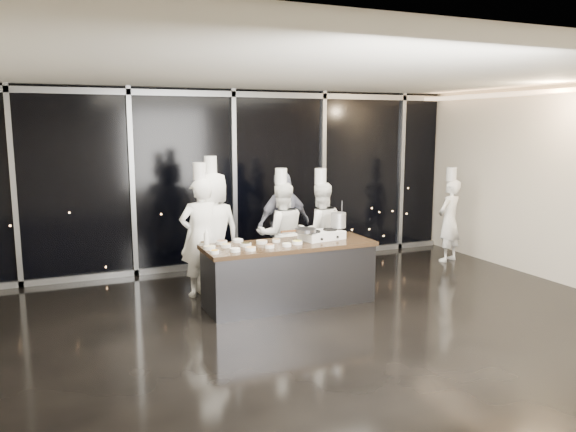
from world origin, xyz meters
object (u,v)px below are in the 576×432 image
at_px(stove, 322,235).
at_px(frying_pan, 305,230).
at_px(demo_counter, 289,274).
at_px(guest, 284,225).
at_px(stock_pot, 338,220).
at_px(chef_center, 281,233).
at_px(chef_side, 449,219).
at_px(chef_left, 212,232).
at_px(chef_far_left, 201,236).
at_px(chef_right, 320,231).

height_order(stove, frying_pan, frying_pan).
relative_size(demo_counter, guest, 1.36).
xyz_separation_m(stock_pot, chef_center, (-0.57, 0.87, -0.31)).
bearing_deg(chef_side, stock_pot, -1.20).
bearing_deg(chef_center, guest, -111.71).
bearing_deg(stock_pot, chef_left, 151.97).
distance_m(chef_center, guest, 0.41).
height_order(chef_left, chef_center, chef_left).
bearing_deg(demo_counter, stove, 7.73).
bearing_deg(chef_left, chef_center, 168.63).
bearing_deg(chef_far_left, stove, 149.09).
height_order(stock_pot, chef_right, chef_right).
bearing_deg(chef_right, demo_counter, 51.91).
xyz_separation_m(chef_left, chef_center, (1.14, -0.03, -0.11)).
bearing_deg(chef_right, chef_center, 4.13).
bearing_deg(guest, chef_far_left, 1.18).
relative_size(frying_pan, chef_far_left, 0.28).
xyz_separation_m(frying_pan, stock_pot, (0.62, 0.14, 0.09)).
distance_m(demo_counter, frying_pan, 0.66).
bearing_deg(chef_center, chef_left, 5.08).
xyz_separation_m(frying_pan, chef_left, (-1.09, 1.05, -0.12)).
bearing_deg(chef_center, chef_right, -175.92).
bearing_deg(chef_center, stock_pot, 129.95).
distance_m(demo_counter, chef_center, 1.13).
xyz_separation_m(chef_center, guest, (0.19, 0.35, 0.07)).
relative_size(demo_counter, chef_right, 1.32).
xyz_separation_m(stove, chef_side, (3.26, 1.13, -0.16)).
height_order(chef_far_left, chef_center, chef_far_left).
relative_size(chef_far_left, chef_left, 0.96).
relative_size(demo_counter, chef_far_left, 1.22).
height_order(stock_pot, chef_side, chef_side).
bearing_deg(guest, stock_pot, 91.78).
bearing_deg(stove, demo_counter, 178.50).
bearing_deg(chef_right, chef_far_left, 9.01).
distance_m(stock_pot, guest, 1.31).
bearing_deg(stove, chef_side, 9.85).
height_order(chef_left, chef_side, chef_left).
bearing_deg(demo_counter, frying_pan, 1.53).
xyz_separation_m(chef_far_left, chef_left, (0.21, 0.14, 0.03)).
xyz_separation_m(demo_counter, frying_pan, (0.25, 0.01, 0.61)).
relative_size(stock_pot, chef_side, 0.13).
xyz_separation_m(stock_pot, guest, (-0.38, 1.23, -0.25)).
height_order(stock_pot, chef_far_left, chef_far_left).
height_order(stock_pot, chef_left, chef_left).
xyz_separation_m(chef_right, chef_side, (2.83, 0.22, -0.03)).
bearing_deg(frying_pan, chef_far_left, 135.84).
bearing_deg(chef_far_left, frying_pan, 141.66).
bearing_deg(chef_far_left, guest, -166.80).
height_order(chef_left, guest, chef_left).
xyz_separation_m(demo_counter, stove, (0.56, 0.08, 0.51)).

